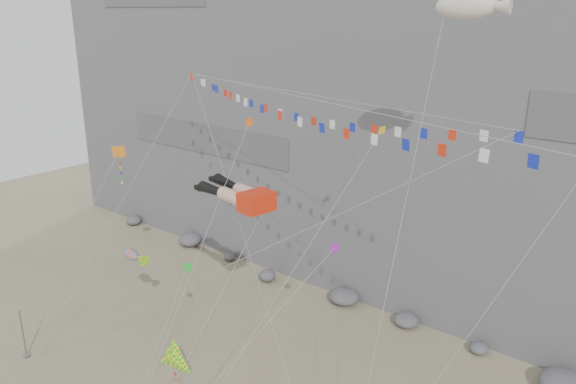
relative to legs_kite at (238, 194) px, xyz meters
The scene contains 14 objects.
cliff 29.48m from the legs_kite, 87.97° to the left, with size 80.00×28.00×50.00m, color slate.
talus_boulders 17.08m from the legs_kite, 85.41° to the left, with size 60.00×3.00×1.20m, color #5A5A5F, non-canonical shape.
anchor_pole_left 19.46m from the legs_kite, 143.37° to the right, with size 0.12×0.12×3.87m, color slate.
legs_kite is the anchor object (origin of this frame).
flag_banner_upper 7.90m from the legs_kite, 61.33° to the left, with size 29.69×16.43×27.51m.
flag_banner_lower 8.88m from the legs_kite, ahead, with size 30.86×12.31×22.38m.
harlequin_kite 10.81m from the legs_kite, behind, with size 4.05×9.35×16.86m.
fish_windsock 10.78m from the legs_kite, 162.08° to the right, with size 7.53×7.95×11.62m.
delta_kite 11.55m from the legs_kite, 68.40° to the right, with size 2.56×4.18×8.29m.
blimp_windsock 17.72m from the legs_kite, 21.84° to the left, with size 4.38×13.61×27.66m.
small_kite_a 4.55m from the legs_kite, 114.81° to the left, with size 2.28×13.83×21.73m.
small_kite_b 7.33m from the legs_kite, ahead, with size 5.55×11.94×16.10m.
small_kite_c 5.90m from the legs_kite, 100.24° to the right, with size 3.19×9.39×12.69m.
small_kite_d 9.64m from the legs_kite, 27.76° to the left, with size 3.79×17.50×24.50m.
Camera 1 is at (23.61, -20.12, 24.44)m, focal length 35.00 mm.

